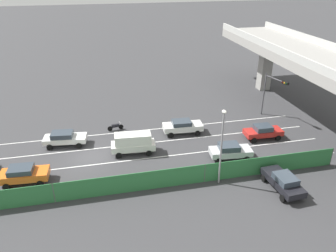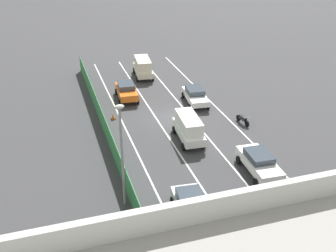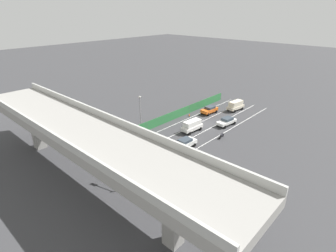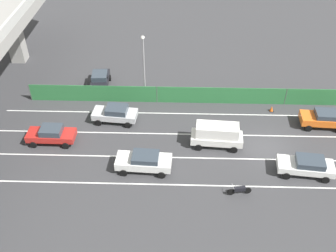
% 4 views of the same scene
% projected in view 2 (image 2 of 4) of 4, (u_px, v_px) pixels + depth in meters
% --- Properties ---
extents(ground_plane, '(300.00, 300.00, 0.00)m').
position_uv_depth(ground_plane, '(173.00, 117.00, 39.16)').
color(ground_plane, '#38383A').
extents(lane_line_left_edge, '(0.14, 43.64, 0.01)m').
position_uv_depth(lane_line_left_edge, '(237.00, 127.00, 37.22)').
color(lane_line_left_edge, silver).
rests_on(lane_line_left_edge, ground).
extents(lane_line_mid_left, '(0.14, 43.64, 0.01)m').
position_uv_depth(lane_line_mid_left, '(204.00, 132.00, 36.35)').
color(lane_line_mid_left, silver).
rests_on(lane_line_mid_left, ground).
extents(lane_line_mid_right, '(0.14, 43.64, 0.01)m').
position_uv_depth(lane_line_mid_right, '(169.00, 138.00, 35.48)').
color(lane_line_mid_right, silver).
rests_on(lane_line_mid_right, ground).
extents(lane_line_right_edge, '(0.14, 43.64, 0.01)m').
position_uv_depth(lane_line_right_edge, '(133.00, 143.00, 34.62)').
color(lane_line_right_edge, silver).
rests_on(lane_line_right_edge, ground).
extents(green_fence, '(0.10, 39.74, 1.89)m').
position_uv_depth(green_fence, '(109.00, 137.00, 33.66)').
color(green_fence, '#2D753D').
rests_on(green_fence, ground).
extents(car_taxi_orange, '(2.26, 4.36, 1.66)m').
position_uv_depth(car_taxi_orange, '(126.00, 90.00, 42.69)').
color(car_taxi_orange, orange).
rests_on(car_taxi_orange, ground).
extents(car_van_white, '(2.21, 4.70, 2.24)m').
position_uv_depth(car_van_white, '(189.00, 127.00, 34.54)').
color(car_van_white, silver).
rests_on(car_van_white, ground).
extents(car_van_cream, '(2.42, 4.67, 2.24)m').
position_uv_depth(car_van_cream, '(143.00, 67.00, 48.42)').
color(car_van_cream, beige).
rests_on(car_van_cream, ground).
extents(car_hatchback_white, '(2.44, 4.75, 1.58)m').
position_uv_depth(car_hatchback_white, '(195.00, 95.00, 41.71)').
color(car_hatchback_white, silver).
rests_on(car_hatchback_white, ground).
extents(car_sedan_white, '(2.27, 4.73, 1.62)m').
position_uv_depth(car_sedan_white, '(259.00, 162.00, 30.26)').
color(car_sedan_white, white).
rests_on(car_sedan_white, ground).
extents(car_sedan_silver, '(2.36, 4.41, 1.66)m').
position_uv_depth(car_sedan_silver, '(191.00, 206.00, 25.70)').
color(car_sedan_silver, '#B7BABC').
rests_on(car_sedan_silver, ground).
extents(motorcycle, '(0.60, 1.94, 0.93)m').
position_uv_depth(motorcycle, '(243.00, 119.00, 37.68)').
color(motorcycle, black).
rests_on(motorcycle, ground).
extents(street_lamp, '(0.60, 0.36, 7.26)m').
position_uv_depth(street_lamp, '(122.00, 147.00, 25.32)').
color(street_lamp, gray).
rests_on(street_lamp, ground).
extents(traffic_cone, '(0.47, 0.47, 0.58)m').
position_uv_depth(traffic_cone, '(113.00, 117.00, 38.61)').
color(traffic_cone, orange).
rests_on(traffic_cone, ground).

